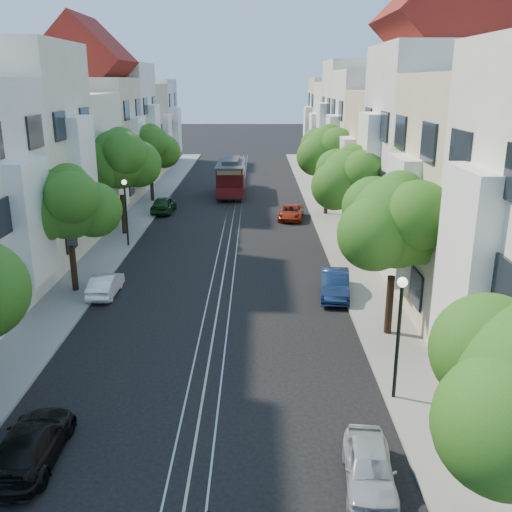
{
  "coord_description": "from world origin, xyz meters",
  "views": [
    {
      "loc": [
        1.78,
        -12.56,
        10.09
      ],
      "look_at": [
        1.77,
        12.96,
        2.2
      ],
      "focal_mm": 40.0,
      "sensor_mm": 36.0,
      "label": 1
    }
  ],
  "objects_px": {
    "lamp_west": "(126,203)",
    "parked_car_e_far": "(291,212)",
    "lamp_east": "(399,320)",
    "tree_w_c": "(120,160)",
    "tree_e_b": "(397,224)",
    "tree_e_d": "(329,152)",
    "parked_car_e_mid": "(335,284)",
    "tree_w_d": "(151,148)",
    "parked_car_w_mid": "(105,285)",
    "cable_car": "(231,175)",
    "tree_w_b": "(69,205)",
    "tree_e_c": "(352,180)",
    "parked_car_w_near": "(31,444)",
    "parked_car_e_near": "(369,467)",
    "parked_car_w_far": "(164,205)"
  },
  "relations": [
    {
      "from": "tree_e_b",
      "to": "parked_car_e_far",
      "type": "relative_size",
      "value": 1.76
    },
    {
      "from": "tree_e_c",
      "to": "parked_car_e_mid",
      "type": "xyz_separation_m",
      "value": [
        -1.66,
        -6.53,
        -3.97
      ]
    },
    {
      "from": "parked_car_e_far",
      "to": "parked_car_e_near",
      "type": "bearing_deg",
      "value": -81.52
    },
    {
      "from": "parked_car_e_mid",
      "to": "parked_car_e_near",
      "type": "bearing_deg",
      "value": -87.46
    },
    {
      "from": "tree_w_c",
      "to": "lamp_east",
      "type": "relative_size",
      "value": 1.71
    },
    {
      "from": "lamp_west",
      "to": "parked_car_w_mid",
      "type": "xyz_separation_m",
      "value": [
        0.7,
        -8.38,
        -2.31
      ]
    },
    {
      "from": "tree_e_b",
      "to": "cable_car",
      "type": "bearing_deg",
      "value": 104.43
    },
    {
      "from": "lamp_west",
      "to": "parked_car_e_far",
      "type": "height_order",
      "value": "lamp_west"
    },
    {
      "from": "parked_car_e_mid",
      "to": "parked_car_w_near",
      "type": "height_order",
      "value": "parked_car_e_mid"
    },
    {
      "from": "tree_e_d",
      "to": "tree_w_c",
      "type": "xyz_separation_m",
      "value": [
        -14.4,
        -6.0,
        0.2
      ]
    },
    {
      "from": "tree_e_c",
      "to": "parked_car_w_mid",
      "type": "bearing_deg",
      "value": -153.72
    },
    {
      "from": "tree_e_c",
      "to": "parked_car_w_near",
      "type": "relative_size",
      "value": 1.67
    },
    {
      "from": "tree_e_b",
      "to": "tree_e_d",
      "type": "bearing_deg",
      "value": 90.0
    },
    {
      "from": "parked_car_e_mid",
      "to": "parked_car_w_mid",
      "type": "bearing_deg",
      "value": -174.58
    },
    {
      "from": "tree_w_d",
      "to": "parked_car_e_far",
      "type": "relative_size",
      "value": 1.71
    },
    {
      "from": "tree_w_b",
      "to": "tree_w_d",
      "type": "bearing_deg",
      "value": 90.0
    },
    {
      "from": "tree_w_c",
      "to": "parked_car_w_mid",
      "type": "height_order",
      "value": "tree_w_c"
    },
    {
      "from": "tree_w_d",
      "to": "cable_car",
      "type": "bearing_deg",
      "value": 25.5
    },
    {
      "from": "tree_w_c",
      "to": "parked_car_w_far",
      "type": "bearing_deg",
      "value": 76.9
    },
    {
      "from": "tree_e_c",
      "to": "parked_car_e_far",
      "type": "distance_m",
      "value": 10.82
    },
    {
      "from": "tree_e_b",
      "to": "tree_w_b",
      "type": "xyz_separation_m",
      "value": [
        -14.4,
        5.0,
        -0.34
      ]
    },
    {
      "from": "tree_e_c",
      "to": "parked_car_e_far",
      "type": "bearing_deg",
      "value": 106.59
    },
    {
      "from": "tree_e_c",
      "to": "cable_car",
      "type": "relative_size",
      "value": 0.82
    },
    {
      "from": "tree_e_c",
      "to": "parked_car_w_mid",
      "type": "xyz_separation_m",
      "value": [
        -12.86,
        -6.35,
        -4.07
      ]
    },
    {
      "from": "tree_w_d",
      "to": "parked_car_e_far",
      "type": "height_order",
      "value": "tree_w_d"
    },
    {
      "from": "tree_w_c",
      "to": "lamp_east",
      "type": "xyz_separation_m",
      "value": [
        13.44,
        -20.98,
        -2.22
      ]
    },
    {
      "from": "tree_e_c",
      "to": "tree_w_c",
      "type": "relative_size",
      "value": 0.92
    },
    {
      "from": "parked_car_w_far",
      "to": "parked_car_w_near",
      "type": "bearing_deg",
      "value": 95.08
    },
    {
      "from": "tree_e_c",
      "to": "cable_car",
      "type": "xyz_separation_m",
      "value": [
        -7.76,
        19.17,
        -2.8
      ]
    },
    {
      "from": "tree_w_d",
      "to": "lamp_east",
      "type": "relative_size",
      "value": 1.57
    },
    {
      "from": "tree_w_b",
      "to": "parked_car_w_mid",
      "type": "bearing_deg",
      "value": -12.83
    },
    {
      "from": "tree_e_c",
      "to": "lamp_east",
      "type": "xyz_separation_m",
      "value": [
        -0.96,
        -15.98,
        -1.75
      ]
    },
    {
      "from": "parked_car_e_mid",
      "to": "tree_w_c",
      "type": "bearing_deg",
      "value": 144.19
    },
    {
      "from": "tree_w_b",
      "to": "lamp_west",
      "type": "bearing_deg",
      "value": 84.03
    },
    {
      "from": "cable_car",
      "to": "parked_car_w_mid",
      "type": "distance_m",
      "value": 26.05
    },
    {
      "from": "tree_w_b",
      "to": "tree_w_d",
      "type": "relative_size",
      "value": 0.96
    },
    {
      "from": "tree_e_b",
      "to": "tree_w_c",
      "type": "xyz_separation_m",
      "value": [
        -14.4,
        16.0,
        0.34
      ]
    },
    {
      "from": "tree_w_c",
      "to": "cable_car",
      "type": "relative_size",
      "value": 0.9
    },
    {
      "from": "tree_w_d",
      "to": "parked_car_w_mid",
      "type": "bearing_deg",
      "value": -86.06
    },
    {
      "from": "parked_car_e_far",
      "to": "parked_car_w_near",
      "type": "height_order",
      "value": "parked_car_w_near"
    },
    {
      "from": "parked_car_w_near",
      "to": "tree_w_d",
      "type": "bearing_deg",
      "value": -86.26
    },
    {
      "from": "tree_w_b",
      "to": "parked_car_e_mid",
      "type": "xyz_separation_m",
      "value": [
        12.74,
        -0.53,
        -3.77
      ]
    },
    {
      "from": "tree_e_d",
      "to": "lamp_west",
      "type": "height_order",
      "value": "tree_e_d"
    },
    {
      "from": "tree_w_c",
      "to": "tree_w_d",
      "type": "xyz_separation_m",
      "value": [
        -0.0,
        11.0,
        -0.47
      ]
    },
    {
      "from": "tree_e_c",
      "to": "tree_w_c",
      "type": "distance_m",
      "value": 15.25
    },
    {
      "from": "tree_e_c",
      "to": "lamp_west",
      "type": "distance_m",
      "value": 13.82
    },
    {
      "from": "lamp_east",
      "to": "tree_w_c",
      "type": "bearing_deg",
      "value": 122.65
    },
    {
      "from": "tree_w_d",
      "to": "lamp_east",
      "type": "distance_m",
      "value": 34.73
    },
    {
      "from": "cable_car",
      "to": "parked_car_w_mid",
      "type": "xyz_separation_m",
      "value": [
        -5.1,
        -25.52,
        -1.27
      ]
    },
    {
      "from": "tree_e_c",
      "to": "tree_w_d",
      "type": "bearing_deg",
      "value": 131.99
    }
  ]
}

